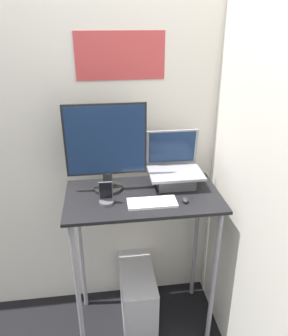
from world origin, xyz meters
The scene contains 9 objects.
wall_back centered at (0.00, 0.59, 1.30)m, with size 6.00×0.06×2.60m.
wall_side_right centered at (0.55, 0.00, 1.30)m, with size 0.05×6.00×2.60m.
desk centered at (0.00, 0.25, 0.90)m, with size 0.94×0.51×1.06m.
laptop centered at (0.22, 0.37, 1.15)m, with size 0.34×0.27×0.33m.
monitor centered at (-0.21, 0.35, 1.34)m, with size 0.48×0.18×0.54m.
keyboard centered at (0.04, 0.15, 1.07)m, with size 0.28×0.12×0.02m.
mouse centered at (0.23, 0.14, 1.08)m, with size 0.04×0.06×0.03m.
cell_phone centered at (-0.22, 0.19, 1.10)m, with size 0.08×0.08×0.14m.
computer_tower centered at (-0.03, 0.32, 0.20)m, with size 0.24×0.51×0.41m.
Camera 1 is at (-0.23, -1.46, 2.05)m, focal length 35.00 mm.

